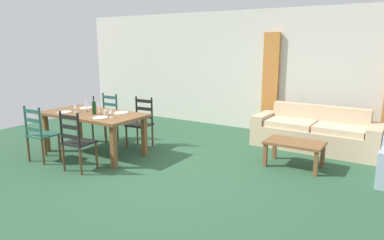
# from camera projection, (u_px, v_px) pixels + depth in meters

# --- Properties ---
(ground_plane) EXTENTS (9.60, 9.60, 0.02)m
(ground_plane) POSITION_uv_depth(u_px,v_px,m) (165.00, 169.00, 5.62)
(ground_plane) COLOR #2A5135
(wall_far) EXTENTS (9.60, 0.16, 2.70)m
(wall_far) POSITION_uv_depth(u_px,v_px,m) (249.00, 71.00, 8.07)
(wall_far) COLOR beige
(wall_far) RESTS_ON ground_plane
(curtain_panel_left) EXTENTS (0.35, 0.08, 2.20)m
(curtain_panel_left) POSITION_uv_depth(u_px,v_px,m) (270.00, 84.00, 7.71)
(curtain_panel_left) COLOR #C57634
(curtain_panel_left) RESTS_ON ground_plane
(dining_table) EXTENTS (1.90, 0.96, 0.75)m
(dining_table) POSITION_uv_depth(u_px,v_px,m) (93.00, 118.00, 6.26)
(dining_table) COLOR brown
(dining_table) RESTS_ON ground_plane
(dining_chair_near_left) EXTENTS (0.44, 0.43, 0.96)m
(dining_chair_near_left) POSITION_uv_depth(u_px,v_px,m) (40.00, 134.00, 5.88)
(dining_chair_near_left) COLOR #255947
(dining_chair_near_left) RESTS_ON ground_plane
(dining_chair_near_right) EXTENTS (0.45, 0.43, 0.96)m
(dining_chair_near_right) POSITION_uv_depth(u_px,v_px,m) (77.00, 141.00, 5.42)
(dining_chair_near_right) COLOR black
(dining_chair_near_right) RESTS_ON ground_plane
(dining_chair_far_left) EXTENTS (0.43, 0.41, 0.96)m
(dining_chair_far_left) POSITION_uv_depth(u_px,v_px,m) (106.00, 117.00, 7.19)
(dining_chair_far_left) COLOR #24514D
(dining_chair_far_left) RESTS_ON ground_plane
(dining_chair_far_right) EXTENTS (0.45, 0.43, 0.96)m
(dining_chair_far_right) POSITION_uv_depth(u_px,v_px,m) (141.00, 123.00, 6.71)
(dining_chair_far_right) COLOR black
(dining_chair_far_right) RESTS_ON ground_plane
(dinner_plate_near_left) EXTENTS (0.24, 0.24, 0.02)m
(dinner_plate_near_left) POSITION_uv_depth(u_px,v_px,m) (65.00, 112.00, 6.27)
(dinner_plate_near_left) COLOR white
(dinner_plate_near_left) RESTS_ON dining_table
(fork_near_left) EXTENTS (0.02, 0.17, 0.01)m
(fork_near_left) POSITION_uv_depth(u_px,v_px,m) (59.00, 112.00, 6.34)
(fork_near_left) COLOR silver
(fork_near_left) RESTS_ON dining_table
(dinner_plate_near_right) EXTENTS (0.24, 0.24, 0.02)m
(dinner_plate_near_right) POSITION_uv_depth(u_px,v_px,m) (100.00, 118.00, 5.80)
(dinner_plate_near_right) COLOR white
(dinner_plate_near_right) RESTS_ON dining_table
(fork_near_right) EXTENTS (0.02, 0.17, 0.01)m
(fork_near_right) POSITION_uv_depth(u_px,v_px,m) (94.00, 117.00, 5.88)
(fork_near_right) COLOR silver
(fork_near_right) RESTS_ON dining_table
(dinner_plate_far_left) EXTENTS (0.24, 0.24, 0.02)m
(dinner_plate_far_left) POSITION_uv_depth(u_px,v_px,m) (86.00, 108.00, 6.68)
(dinner_plate_far_left) COLOR white
(dinner_plate_far_left) RESTS_ON dining_table
(fork_far_left) EXTENTS (0.03, 0.17, 0.01)m
(fork_far_left) POSITION_uv_depth(u_px,v_px,m) (81.00, 107.00, 6.76)
(fork_far_left) COLOR silver
(fork_far_left) RESTS_ON dining_table
(dinner_plate_far_right) EXTENTS (0.24, 0.24, 0.02)m
(dinner_plate_far_right) POSITION_uv_depth(u_px,v_px,m) (121.00, 113.00, 6.21)
(dinner_plate_far_right) COLOR white
(dinner_plate_far_right) RESTS_ON dining_table
(fork_far_right) EXTENTS (0.03, 0.17, 0.01)m
(fork_far_right) POSITION_uv_depth(u_px,v_px,m) (115.00, 112.00, 6.29)
(fork_far_right) COLOR silver
(fork_far_right) RESTS_ON dining_table
(wine_bottle) EXTENTS (0.07, 0.07, 0.32)m
(wine_bottle) POSITION_uv_depth(u_px,v_px,m) (94.00, 107.00, 6.12)
(wine_bottle) COLOR #143819
(wine_bottle) RESTS_ON dining_table
(wine_glass_near_left) EXTENTS (0.06, 0.06, 0.16)m
(wine_glass_near_left) POSITION_uv_depth(u_px,v_px,m) (75.00, 106.00, 6.27)
(wine_glass_near_left) COLOR white
(wine_glass_near_left) RESTS_ON dining_table
(wine_glass_near_right) EXTENTS (0.06, 0.06, 0.16)m
(wine_glass_near_right) POSITION_uv_depth(u_px,v_px,m) (111.00, 111.00, 5.80)
(wine_glass_near_right) COLOR white
(wine_glass_near_right) RESTS_ON dining_table
(wine_glass_far_left) EXTENTS (0.06, 0.06, 0.16)m
(wine_glass_far_left) POSITION_uv_depth(u_px,v_px,m) (87.00, 104.00, 6.48)
(wine_glass_far_left) COLOR white
(wine_glass_far_left) RESTS_ON dining_table
(coffee_cup_primary) EXTENTS (0.07, 0.07, 0.09)m
(coffee_cup_primary) POSITION_uv_depth(u_px,v_px,m) (106.00, 113.00, 6.04)
(coffee_cup_primary) COLOR beige
(coffee_cup_primary) RESTS_ON dining_table
(candle_tall) EXTENTS (0.05, 0.05, 0.23)m
(candle_tall) POSITION_uv_depth(u_px,v_px,m) (87.00, 108.00, 6.34)
(candle_tall) COLOR #998C66
(candle_tall) RESTS_ON dining_table
(candle_short) EXTENTS (0.05, 0.05, 0.19)m
(candle_short) POSITION_uv_depth(u_px,v_px,m) (99.00, 112.00, 6.09)
(candle_short) COLOR #998C66
(candle_short) RESTS_ON dining_table
(couch) EXTENTS (2.30, 0.87, 0.80)m
(couch) POSITION_uv_depth(u_px,v_px,m) (316.00, 134.00, 6.63)
(couch) COLOR #CBAE89
(couch) RESTS_ON ground_plane
(coffee_table) EXTENTS (0.90, 0.56, 0.42)m
(coffee_table) POSITION_uv_depth(u_px,v_px,m) (294.00, 145.00, 5.64)
(coffee_table) COLOR brown
(coffee_table) RESTS_ON ground_plane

